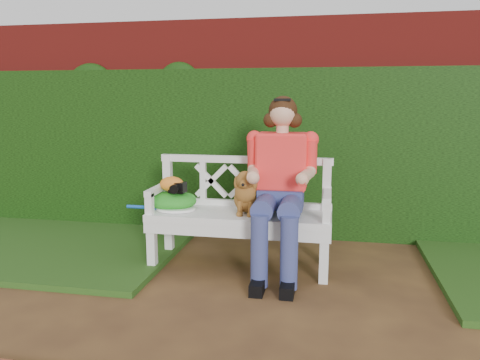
# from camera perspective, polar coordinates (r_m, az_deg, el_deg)

# --- Properties ---
(ground) EXTENTS (60.00, 60.00, 0.00)m
(ground) POSITION_cam_1_polar(r_m,az_deg,el_deg) (3.35, 5.82, -15.05)
(ground) COLOR #402919
(brick_wall) EXTENTS (10.00, 0.30, 2.20)m
(brick_wall) POSITION_cam_1_polar(r_m,az_deg,el_deg) (4.94, 8.12, 6.26)
(brick_wall) COLOR maroon
(brick_wall) RESTS_ON ground
(ivy_hedge) EXTENTS (10.00, 0.18, 1.70)m
(ivy_hedge) POSITION_cam_1_polar(r_m,az_deg,el_deg) (4.75, 7.90, 3.08)
(ivy_hedge) COLOR #225812
(ivy_hedge) RESTS_ON ground
(grass_left) EXTENTS (2.60, 2.00, 0.05)m
(grass_left) POSITION_cam_1_polar(r_m,az_deg,el_deg) (4.94, -22.20, -7.09)
(grass_left) COLOR #1C3B15
(grass_left) RESTS_ON ground
(garden_bench) EXTENTS (1.62, 0.71, 0.48)m
(garden_bench) POSITION_cam_1_polar(r_m,az_deg,el_deg) (3.95, -0.00, -7.29)
(garden_bench) COLOR white
(garden_bench) RESTS_ON ground
(seated_woman) EXTENTS (0.65, 0.83, 1.42)m
(seated_woman) POSITION_cam_1_polar(r_m,az_deg,el_deg) (3.77, 5.00, -0.82)
(seated_woman) COLOR #FA4B4B
(seated_woman) RESTS_ON ground
(dog) EXTENTS (0.35, 0.40, 0.37)m
(dog) POSITION_cam_1_polar(r_m,az_deg,el_deg) (3.82, 0.89, -1.36)
(dog) COLOR brown
(dog) RESTS_ON garden_bench
(tennis_racket) EXTENTS (0.68, 0.47, 0.03)m
(tennis_racket) POSITION_cam_1_polar(r_m,az_deg,el_deg) (3.98, -8.24, -3.46)
(tennis_racket) COLOR beige
(tennis_racket) RESTS_ON garden_bench
(green_bag) EXTENTS (0.53, 0.48, 0.15)m
(green_bag) POSITION_cam_1_polar(r_m,az_deg,el_deg) (4.03, -8.37, -2.44)
(green_bag) COLOR green
(green_bag) RESTS_ON garden_bench
(camera_item) EXTENTS (0.14, 0.11, 0.09)m
(camera_item) POSITION_cam_1_polar(r_m,az_deg,el_deg) (3.97, -7.61, -0.88)
(camera_item) COLOR black
(camera_item) RESTS_ON green_bag
(baseball_glove) EXTENTS (0.22, 0.18, 0.13)m
(baseball_glove) POSITION_cam_1_polar(r_m,az_deg,el_deg) (4.00, -8.31, -0.50)
(baseball_glove) COLOR orange
(baseball_glove) RESTS_ON green_bag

